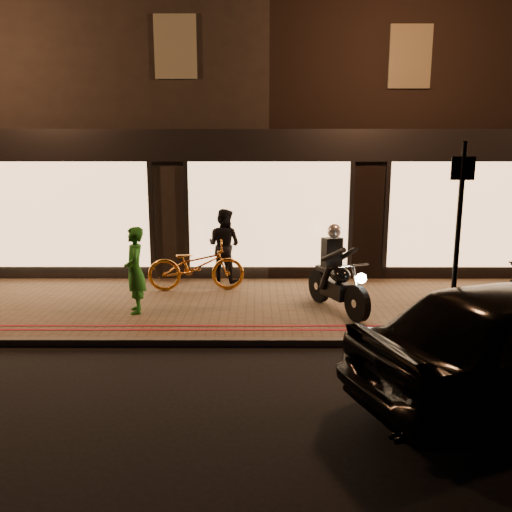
{
  "coord_description": "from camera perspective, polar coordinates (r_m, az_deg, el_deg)",
  "views": [
    {
      "loc": [
        -0.26,
        -7.29,
        2.86
      ],
      "look_at": [
        -0.28,
        1.73,
        1.1
      ],
      "focal_mm": 35.0,
      "sensor_mm": 36.0,
      "label": 1
    }
  ],
  "objects": [
    {
      "name": "sign_post",
      "position": [
        8.29,
        22.12,
        2.85
      ],
      "size": [
        0.35,
        0.09,
        3.0
      ],
      "rotation": [
        0.0,
        0.0,
        -0.07
      ],
      "color": "black",
      "rests_on": "sidewalk"
    },
    {
      "name": "motorcycle",
      "position": [
        9.19,
        9.16,
        -2.47
      ],
      "size": [
        0.91,
        1.83,
        1.59
      ],
      "rotation": [
        0.0,
        0.0,
        0.4
      ],
      "color": "black",
      "rests_on": "sidewalk"
    },
    {
      "name": "kerb_stone",
      "position": [
        7.86,
        2.04,
        -9.84
      ],
      "size": [
        50.0,
        0.14,
        0.12
      ],
      "primitive_type": "cube",
      "color": "#59544C",
      "rests_on": "ground"
    },
    {
      "name": "person_green",
      "position": [
        9.18,
        -13.68,
        -1.6
      ],
      "size": [
        0.51,
        0.65,
        1.56
      ],
      "primitive_type": "imported",
      "rotation": [
        0.0,
        0.0,
        -1.3
      ],
      "color": "#1E6C1C",
      "rests_on": "sidewalk"
    },
    {
      "name": "red_kerb_lines",
      "position": [
        8.31,
        1.93,
        -8.2
      ],
      "size": [
        50.0,
        0.26,
        0.01
      ],
      "color": "maroon",
      "rests_on": "sidewalk"
    },
    {
      "name": "bicycle_gold",
      "position": [
        10.58,
        -6.85,
        -1.09
      ],
      "size": [
        2.07,
        0.87,
        1.06
      ],
      "primitive_type": "imported",
      "rotation": [
        0.0,
        0.0,
        1.66
      ],
      "color": "#C17122",
      "rests_on": "sidewalk"
    },
    {
      "name": "ground",
      "position": [
        7.83,
        2.05,
        -10.38
      ],
      "size": [
        90.0,
        90.0,
        0.0
      ],
      "primitive_type": "plane",
      "color": "black",
      "rests_on": "ground"
    },
    {
      "name": "sidewalk",
      "position": [
        9.71,
        1.67,
        -5.73
      ],
      "size": [
        50.0,
        4.0,
        0.12
      ],
      "primitive_type": "cube",
      "color": "brown",
      "rests_on": "ground"
    },
    {
      "name": "building_row",
      "position": [
        16.34,
        1.1,
        15.91
      ],
      "size": [
        48.0,
        10.11,
        8.5
      ],
      "color": "black",
      "rests_on": "ground"
    },
    {
      "name": "person_dark",
      "position": [
        11.26,
        -3.68,
        1.23
      ],
      "size": [
        1.0,
        0.92,
        1.65
      ],
      "primitive_type": "imported",
      "rotation": [
        0.0,
        0.0,
        2.67
      ],
      "color": "black",
      "rests_on": "sidewalk"
    }
  ]
}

